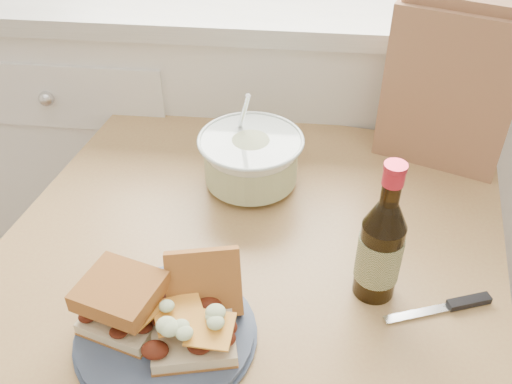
# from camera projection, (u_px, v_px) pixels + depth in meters

# --- Properties ---
(cabinet_run) EXTENTS (2.50, 0.64, 0.94)m
(cabinet_run) POSITION_uv_depth(u_px,v_px,m) (271.00, 138.00, 1.69)
(cabinet_run) COLOR white
(cabinet_run) RESTS_ON ground
(dining_table) EXTENTS (0.98, 0.98, 0.71)m
(dining_table) POSITION_uv_depth(u_px,v_px,m) (251.00, 285.00, 1.06)
(dining_table) COLOR tan
(dining_table) RESTS_ON ground
(plate) EXTENTS (0.26, 0.26, 0.02)m
(plate) POSITION_uv_depth(u_px,v_px,m) (166.00, 333.00, 0.83)
(plate) COLOR #3E4C65
(plate) RESTS_ON dining_table
(sandwich_left) EXTENTS (0.13, 0.13, 0.08)m
(sandwich_left) POSITION_uv_depth(u_px,v_px,m) (122.00, 303.00, 0.81)
(sandwich_left) COLOR beige
(sandwich_left) RESTS_ON plate
(sandwich_right) EXTENTS (0.14, 0.18, 0.10)m
(sandwich_right) POSITION_uv_depth(u_px,v_px,m) (197.00, 313.00, 0.81)
(sandwich_right) COLOR beige
(sandwich_right) RESTS_ON plate
(coleslaw_bowl) EXTENTS (0.20, 0.20, 0.20)m
(coleslaw_bowl) POSITION_uv_depth(u_px,v_px,m) (251.00, 162.00, 1.10)
(coleslaw_bowl) COLOR silver
(coleslaw_bowl) RESTS_ON dining_table
(beer_bottle) EXTENTS (0.07, 0.07, 0.25)m
(beer_bottle) POSITION_uv_depth(u_px,v_px,m) (380.00, 248.00, 0.85)
(beer_bottle) COLOR black
(beer_bottle) RESTS_ON dining_table
(knife) EXTENTS (0.17, 0.08, 0.01)m
(knife) POSITION_uv_depth(u_px,v_px,m) (456.00, 305.00, 0.88)
(knife) COLOR silver
(knife) RESTS_ON dining_table
(paper_bag) EXTENTS (0.29, 0.24, 0.32)m
(paper_bag) POSITION_uv_depth(u_px,v_px,m) (454.00, 81.00, 1.12)
(paper_bag) COLOR #9F6D4D
(paper_bag) RESTS_ON dining_table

